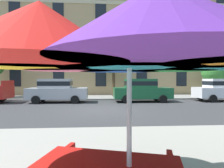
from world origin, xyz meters
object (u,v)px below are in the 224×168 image
sedan_white (222,89)px  street_tree_middle (112,60)px  sedan_silver (57,90)px  street_tree_right (213,71)px  sedan_green (141,90)px  patio_umbrella (129,48)px

sedan_white → street_tree_middle: 9.64m
sedan_silver → street_tree_right: bearing=14.0°
sedan_silver → street_tree_middle: size_ratio=0.92×
street_tree_middle → street_tree_right: (9.95, -0.02, -1.02)m
sedan_green → patio_umbrella: (-2.95, -12.70, 1.22)m
sedan_silver → street_tree_middle: street_tree_middle is taller
sedan_green → street_tree_middle: (-2.03, 3.59, 2.59)m
street_tree_middle → street_tree_right: street_tree_middle is taller
sedan_silver → street_tree_middle: 6.24m
patio_umbrella → street_tree_middle: bearing=86.7°
sedan_green → patio_umbrella: 13.10m
street_tree_right → patio_umbrella: street_tree_right is taller
sedan_green → sedan_white: same height
sedan_white → street_tree_middle: street_tree_middle is taller
sedan_white → patio_umbrella: bearing=-126.8°
street_tree_right → patio_umbrella: 19.58m
sedan_silver → patio_umbrella: bearing=-74.7°
sedan_silver → sedan_white: same height
patio_umbrella → sedan_white: bearing=53.2°
sedan_white → street_tree_middle: (-8.57, 3.59, 2.59)m
street_tree_right → patio_umbrella: (-10.88, -16.27, -0.35)m
street_tree_middle → patio_umbrella: street_tree_middle is taller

